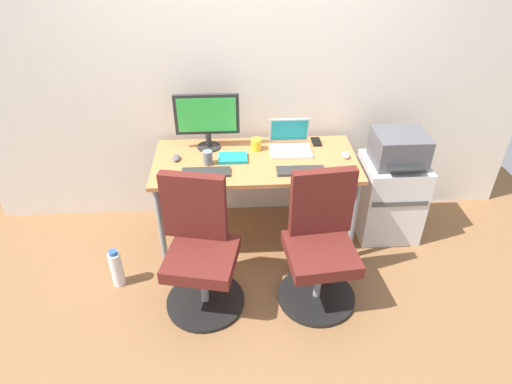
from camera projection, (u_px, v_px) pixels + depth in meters
ground_plane at (256, 236)px, 3.68m from camera, size 5.28×5.28×0.00m
back_wall at (252, 66)px, 3.30m from camera, size 4.40×0.04×2.60m
desk at (256, 167)px, 3.30m from camera, size 1.51×0.69×0.74m
office_chair_left at (200, 251)px, 2.90m from camera, size 0.54×0.54×0.94m
office_chair_right at (320, 246)px, 2.94m from camera, size 0.54×0.54×0.94m
side_cabinet at (389, 198)px, 3.56m from camera, size 0.47×0.45×0.66m
printer at (399, 148)px, 3.31m from camera, size 0.38×0.40×0.24m
water_bottle_on_floor at (117, 268)px, 3.16m from camera, size 0.09×0.09×0.31m
desktop_monitor at (207, 118)px, 3.28m from camera, size 0.48×0.18×0.43m
open_laptop at (290, 142)px, 3.37m from camera, size 0.31×0.27×0.22m
keyboard_by_monitor at (206, 172)px, 3.10m from camera, size 0.34×0.12×0.02m
keyboard_by_laptop at (301, 171)px, 3.11m from camera, size 0.34×0.12×0.02m
mouse_by_monitor at (176, 158)px, 3.25m from camera, size 0.06×0.10×0.03m
mouse_by_laptop at (346, 155)px, 3.29m from camera, size 0.06×0.10×0.03m
coffee_mug at (256, 144)px, 3.36m from camera, size 0.08×0.08×0.09m
pen_cup at (208, 158)px, 3.18m from camera, size 0.07×0.07×0.10m
phone_near_monitor at (316, 142)px, 3.48m from camera, size 0.07×0.14×0.01m
notebook at (233, 158)px, 3.26m from camera, size 0.21×0.15×0.03m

